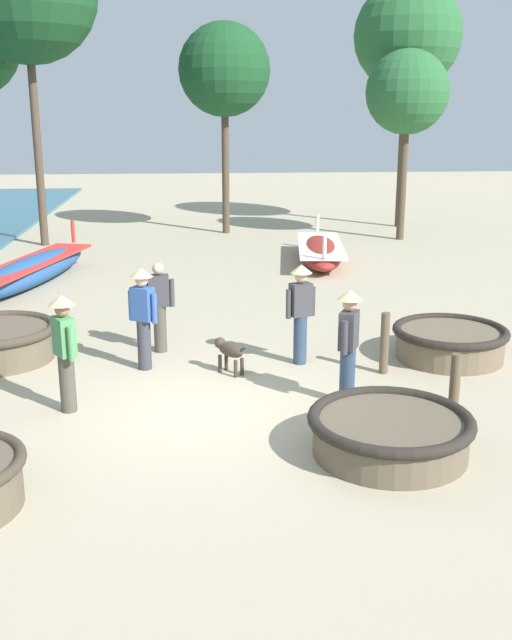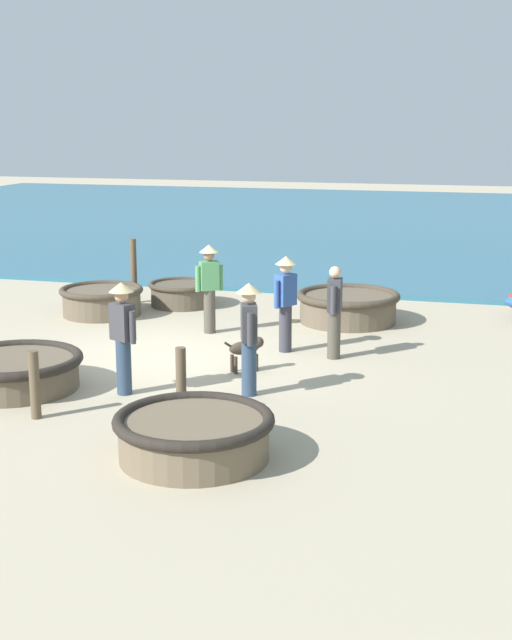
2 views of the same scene
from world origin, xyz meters
TOP-DOWN VIEW (x-y plane):
  - ground_plane at (0.00, 0.00)m, footprint 80.00×80.00m
  - sea at (-19.84, 4.00)m, footprint 28.00×52.00m
  - coracle_nearest at (-3.42, 2.48)m, footprint 2.04×2.04m
  - coracle_front_left at (2.26, -1.59)m, footprint 2.03×2.03m
  - coracle_front_right at (-4.04, -1.22)m, footprint 1.45×1.45m
  - coracle_beside_post at (4.19, 1.91)m, footprint 1.93×1.93m
  - coracle_far_right at (-2.73, -2.49)m, footprint 1.70×1.70m
  - fisherman_hauling at (2.07, 0.09)m, footprint 0.36×0.49m
  - fisherman_by_coracle at (-0.91, 1.80)m, footprint 0.47×0.36m
  - fisherman_crouching at (1.64, 1.87)m, footprint 0.50×0.36m
  - fisherman_standing_left at (-1.86, 0.12)m, footprint 0.37×0.46m
  - fisherman_with_hat at (-0.69, 2.69)m, footprint 0.53×0.24m
  - dog at (0.45, 1.49)m, footprint 0.50×0.55m
  - mooring_post_shoreline at (3.38, -0.63)m, footprint 0.14×0.14m
  - mooring_post_inland at (-4.04, -2.33)m, footprint 0.14×0.14m
  - mooring_post_mid_beach at (2.90, 1.28)m, footprint 0.14×0.14m

SIDE VIEW (x-z plane):
  - ground_plane at x=0.00m, z-range 0.00..0.00m
  - sea at x=-19.84m, z-range 0.00..0.10m
  - coracle_front_right at x=-4.04m, z-range 0.02..0.53m
  - coracle_front_left at x=2.26m, z-range 0.03..0.55m
  - coracle_beside_post at x=4.19m, z-range 0.03..0.58m
  - coracle_far_right at x=-2.73m, z-range 0.03..0.61m
  - coracle_nearest at x=-3.42m, z-range 0.03..0.63m
  - dog at x=0.45m, z-range 0.10..0.64m
  - mooring_post_shoreline at x=3.38m, z-range 0.00..0.94m
  - mooring_post_mid_beach at x=2.90m, z-range 0.00..1.00m
  - mooring_post_inland at x=-4.04m, z-range 0.00..1.40m
  - fisherman_with_hat at x=-0.69m, z-range 0.05..1.62m
  - fisherman_hauling at x=2.07m, z-range 0.12..1.79m
  - fisherman_by_coracle at x=-0.91m, z-range 0.12..1.79m
  - fisherman_crouching at x=1.64m, z-range 0.12..1.79m
  - fisherman_standing_left at x=-1.86m, z-range 0.12..1.79m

